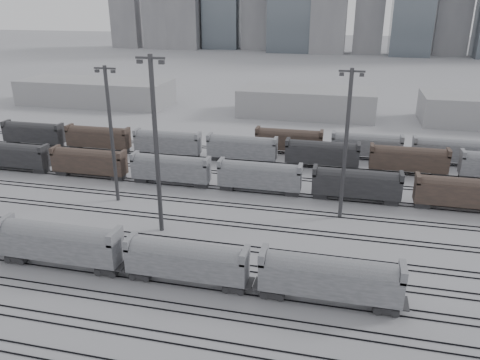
% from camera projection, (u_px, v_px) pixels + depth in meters
% --- Properties ---
extents(ground, '(900.00, 900.00, 0.00)m').
position_uv_depth(ground, '(146.00, 282.00, 57.87)').
color(ground, '#B2B2B7').
rests_on(ground, ground).
extents(tracks, '(220.00, 71.50, 0.16)m').
position_uv_depth(tracks, '(192.00, 221.00, 73.73)').
color(tracks, black).
rests_on(tracks, ground).
extents(hopper_car_a, '(16.57, 3.29, 5.93)m').
position_uv_depth(hopper_car_a, '(60.00, 241.00, 60.07)').
color(hopper_car_a, black).
rests_on(hopper_car_a, ground).
extents(hopper_car_b, '(15.14, 3.01, 5.41)m').
position_uv_depth(hopper_car_b, '(187.00, 260.00, 56.47)').
color(hopper_car_b, black).
rests_on(hopper_car_b, ground).
extents(hopper_car_c, '(16.08, 3.19, 5.75)m').
position_uv_depth(hopper_car_c, '(330.00, 276.00, 52.71)').
color(hopper_car_c, black).
rests_on(hopper_car_c, ground).
extents(light_mast_b, '(3.69, 0.59, 23.09)m').
position_uv_depth(light_mast_b, '(111.00, 132.00, 77.22)').
color(light_mast_b, '#3B3B3E').
rests_on(light_mast_b, ground).
extents(light_mast_c, '(4.16, 0.67, 26.02)m').
position_uv_depth(light_mast_c, '(156.00, 143.00, 66.06)').
color(light_mast_c, '#3B3B3E').
rests_on(light_mast_c, ground).
extents(light_mast_d, '(3.78, 0.60, 23.60)m').
position_uv_depth(light_mast_d, '(346.00, 142.00, 70.76)').
color(light_mast_d, '#3B3B3E').
rests_on(light_mast_d, ground).
extents(bg_string_near, '(151.00, 3.00, 5.60)m').
position_uv_depth(bg_string_near, '(260.00, 177.00, 84.18)').
color(bg_string_near, gray).
rests_on(bg_string_near, ground).
extents(bg_string_mid, '(151.00, 3.00, 5.60)m').
position_uv_depth(bg_string_mid, '(322.00, 155.00, 96.54)').
color(bg_string_mid, black).
rests_on(bg_string_mid, ground).
extents(bg_string_far, '(66.00, 3.00, 5.60)m').
position_uv_depth(bg_string_far, '(407.00, 149.00, 100.02)').
color(bg_string_far, '#4E3B31').
rests_on(bg_string_far, ground).
extents(warehouse_left, '(50.00, 18.00, 8.00)m').
position_uv_depth(warehouse_left, '(96.00, 92.00, 155.62)').
color(warehouse_left, '#97979A').
rests_on(warehouse_left, ground).
extents(warehouse_mid, '(40.00, 18.00, 8.00)m').
position_uv_depth(warehouse_mid, '(307.00, 102.00, 140.49)').
color(warehouse_mid, '#97979A').
rests_on(warehouse_mid, ground).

